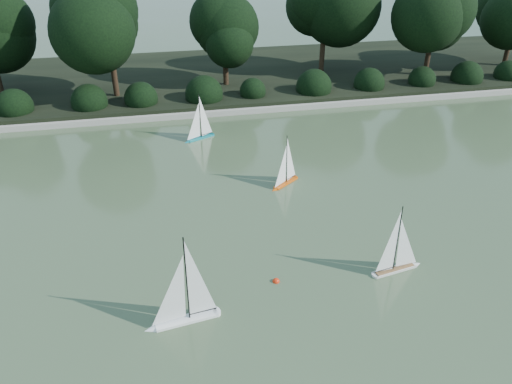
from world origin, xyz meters
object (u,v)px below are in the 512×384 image
sailboat_teal (198,132)px  sailboat_white_a (180,309)px  sailboat_orange (284,177)px  sailboat_white_b (400,260)px  race_buoy (276,282)px

sailboat_teal → sailboat_white_a: bearing=-98.5°
sailboat_white_a → sailboat_orange: (2.91, 4.30, -0.07)m
sailboat_white_b → race_buoy: bearing=176.5°
sailboat_white_b → sailboat_orange: size_ratio=1.12×
sailboat_white_b → sailboat_teal: (-3.03, 7.10, -0.01)m
sailboat_orange → race_buoy: bearing=-107.1°
race_buoy → sailboat_teal: bearing=95.5°
race_buoy → sailboat_white_a: bearing=-159.2°
sailboat_white_a → sailboat_white_b: sailboat_white_a is taller
sailboat_orange → race_buoy: sailboat_orange is taller
sailboat_white_a → sailboat_orange: sailboat_white_a is taller
sailboat_white_b → sailboat_white_a: bearing=-172.6°
sailboat_white_a → race_buoy: sailboat_white_a is taller
sailboat_white_b → sailboat_orange: (-1.25, 3.77, -0.02)m
sailboat_white_b → race_buoy: 2.38m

